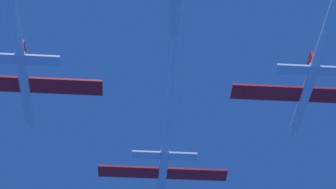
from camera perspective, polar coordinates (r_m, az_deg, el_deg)
name	(u,v)px	position (r m, az deg, el deg)	size (l,w,h in m)	color
jet_lead	(167,129)	(68.32, -0.09, -3.17)	(15.58, 37.64, 2.58)	white
jet_left_wing	(17,35)	(58.66, -13.82, 5.41)	(15.58, 33.45, 2.58)	white
jet_right_wing	(326,32)	(60.02, 14.42, 5.60)	(15.58, 38.06, 2.58)	white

